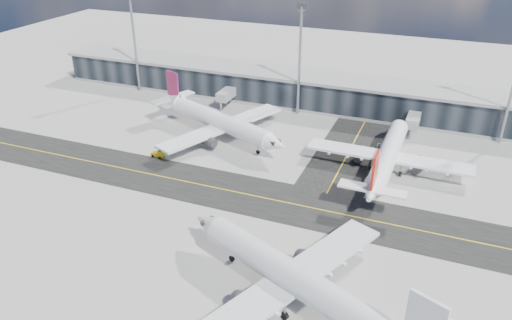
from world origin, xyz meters
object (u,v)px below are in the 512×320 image
(baggage_tug, at_px, (159,154))
(service_van, at_px, (381,148))
(airliner_near, at_px, (299,281))
(airliner_af, at_px, (218,121))
(airliner_redtail, at_px, (388,156))

(baggage_tug, height_order, service_van, baggage_tug)
(airliner_near, bearing_deg, airliner_af, 59.95)
(service_van, bearing_deg, airliner_near, -95.75)
(airliner_redtail, bearing_deg, airliner_near, -95.96)
(airliner_af, relative_size, airliner_near, 0.97)
(baggage_tug, bearing_deg, airliner_af, 158.79)
(airliner_af, bearing_deg, baggage_tug, -3.74)
(airliner_af, distance_m, airliner_redtail, 40.56)
(service_van, bearing_deg, airliner_af, -172.71)
(baggage_tug, xyz_separation_m, service_van, (45.26, 21.83, -0.29))
(airliner_redtail, height_order, airliner_near, airliner_near)
(baggage_tug, relative_size, service_van, 0.67)
(airliner_af, height_order, baggage_tug, airliner_af)
(airliner_af, relative_size, service_van, 8.78)
(airliner_af, distance_m, baggage_tug, 17.06)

